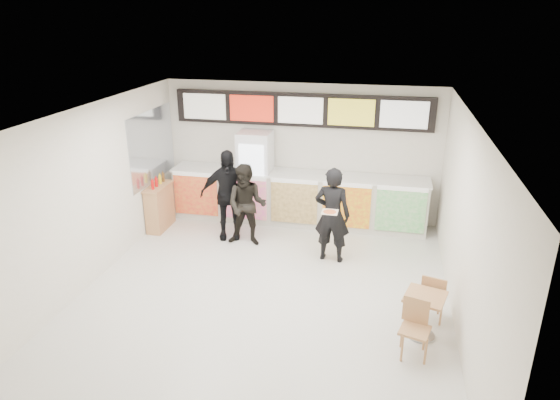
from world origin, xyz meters
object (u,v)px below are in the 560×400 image
(service_counter, at_px, (297,198))
(drinks_fridge, at_px, (256,177))
(customer_left, at_px, (247,205))
(cafe_table, at_px, (424,308))
(condiment_ledge, at_px, (160,207))
(customer_main, at_px, (332,215))
(customer_mid, at_px, (228,195))

(service_counter, distance_m, drinks_fridge, 1.03)
(customer_left, bearing_deg, drinks_fridge, 95.26)
(customer_left, distance_m, cafe_table, 4.09)
(service_counter, distance_m, customer_left, 1.50)
(service_counter, xyz_separation_m, customer_left, (-0.78, -1.26, 0.26))
(drinks_fridge, distance_m, customer_left, 1.30)
(service_counter, bearing_deg, condiment_ledge, -162.37)
(cafe_table, bearing_deg, service_counter, 140.18)
(customer_main, bearing_deg, customer_left, -4.74)
(customer_mid, xyz_separation_m, cafe_table, (3.75, -2.64, -0.47))
(drinks_fridge, xyz_separation_m, condiment_ledge, (-1.89, -0.91, -0.51))
(service_counter, distance_m, cafe_table, 4.44)
(drinks_fridge, bearing_deg, customer_mid, -106.59)
(customer_main, height_order, customer_mid, customer_mid)
(service_counter, height_order, customer_main, customer_main)
(drinks_fridge, bearing_deg, customer_main, -40.37)
(cafe_table, xyz_separation_m, condiment_ledge, (-5.32, 2.77, 0.02))
(cafe_table, relative_size, condiment_ledge, 1.23)
(drinks_fridge, xyz_separation_m, cafe_table, (3.43, -3.68, -0.53))
(customer_main, bearing_deg, customer_mid, -8.40)
(service_counter, relative_size, drinks_fridge, 2.78)
(customer_main, xyz_separation_m, condiment_ledge, (-3.76, 0.68, -0.42))
(cafe_table, distance_m, condiment_ledge, 6.00)
(drinks_fridge, bearing_deg, customer_left, -83.07)
(customer_mid, bearing_deg, service_counter, 24.36)
(service_counter, xyz_separation_m, condiment_ledge, (-2.82, -0.90, -0.08))
(customer_left, height_order, cafe_table, customer_left)
(customer_mid, relative_size, condiment_ledge, 1.62)
(service_counter, height_order, customer_left, customer_left)
(customer_left, xyz_separation_m, cafe_table, (3.28, -2.41, -0.36))
(customer_left, distance_m, condiment_ledge, 2.10)
(customer_main, distance_m, condiment_ledge, 3.84)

